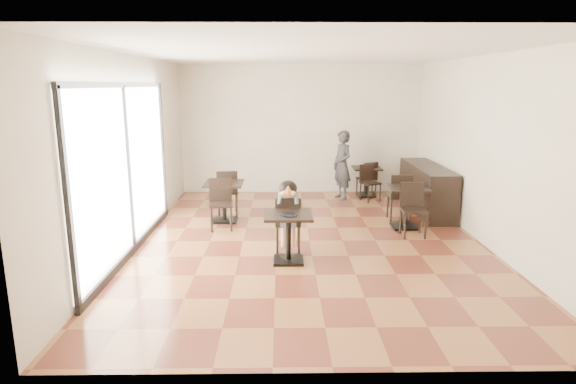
{
  "coord_description": "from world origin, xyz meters",
  "views": [
    {
      "loc": [
        -0.5,
        -8.12,
        2.71
      ],
      "look_at": [
        -0.39,
        -0.51,
        1.0
      ],
      "focal_mm": 30.0,
      "sensor_mm": 36.0,
      "label": 1
    }
  ],
  "objects_px": {
    "child_table": "(288,238)",
    "chair_back_b": "(371,183)",
    "chair_left_a": "(227,192)",
    "chair_back_a": "(367,179)",
    "cafe_table_mid": "(406,207)",
    "child": "(288,216)",
    "adult_patron": "(342,165)",
    "chair_mid_a": "(399,197)",
    "cafe_table_back": "(366,182)",
    "chair_left_b": "(221,205)",
    "child_chair": "(288,223)",
    "chair_mid_b": "(414,210)",
    "cafe_table_left": "(224,202)"
  },
  "relations": [
    {
      "from": "child_table",
      "to": "cafe_table_mid",
      "type": "height_order",
      "value": "cafe_table_mid"
    },
    {
      "from": "chair_mid_b",
      "to": "child",
      "type": "bearing_deg",
      "value": -161.46
    },
    {
      "from": "chair_back_b",
      "to": "adult_patron",
      "type": "bearing_deg",
      "value": 134.55
    },
    {
      "from": "cafe_table_mid",
      "to": "child",
      "type": "bearing_deg",
      "value": -151.26
    },
    {
      "from": "chair_back_b",
      "to": "chair_left_b",
      "type": "bearing_deg",
      "value": -170.15
    },
    {
      "from": "child_table",
      "to": "cafe_table_left",
      "type": "xyz_separation_m",
      "value": [
        -1.26,
        2.29,
        0.01
      ]
    },
    {
      "from": "chair_mid_a",
      "to": "chair_back_b",
      "type": "relative_size",
      "value": 1.11
    },
    {
      "from": "chair_back_b",
      "to": "child",
      "type": "bearing_deg",
      "value": -144.8
    },
    {
      "from": "adult_patron",
      "to": "chair_left_b",
      "type": "xyz_separation_m",
      "value": [
        -2.6,
        -2.47,
        -0.34
      ]
    },
    {
      "from": "child",
      "to": "chair_left_a",
      "type": "distance_m",
      "value": 2.61
    },
    {
      "from": "chair_back_b",
      "to": "child_chair",
      "type": "bearing_deg",
      "value": -144.8
    },
    {
      "from": "cafe_table_mid",
      "to": "chair_mid_a",
      "type": "relative_size",
      "value": 0.83
    },
    {
      "from": "cafe_table_back",
      "to": "adult_patron",
      "type": "bearing_deg",
      "value": -155.25
    },
    {
      "from": "child_table",
      "to": "chair_mid_b",
      "type": "bearing_deg",
      "value": 28.74
    },
    {
      "from": "adult_patron",
      "to": "chair_mid_a",
      "type": "distance_m",
      "value": 2.11
    },
    {
      "from": "chair_mid_b",
      "to": "cafe_table_mid",
      "type": "bearing_deg",
      "value": 91.44
    },
    {
      "from": "adult_patron",
      "to": "chair_left_a",
      "type": "bearing_deg",
      "value": -86.71
    },
    {
      "from": "adult_patron",
      "to": "cafe_table_back",
      "type": "height_order",
      "value": "adult_patron"
    },
    {
      "from": "chair_left_a",
      "to": "chair_mid_a",
      "type": "bearing_deg",
      "value": 164.49
    },
    {
      "from": "cafe_table_left",
      "to": "chair_left_b",
      "type": "distance_m",
      "value": 0.56
    },
    {
      "from": "child",
      "to": "adult_patron",
      "type": "distance_m",
      "value": 3.91
    },
    {
      "from": "child_table",
      "to": "child",
      "type": "height_order",
      "value": "child"
    },
    {
      "from": "chair_mid_b",
      "to": "chair_back_a",
      "type": "xyz_separation_m",
      "value": [
        -0.29,
        3.25,
        -0.05
      ]
    },
    {
      "from": "adult_patron",
      "to": "child",
      "type": "bearing_deg",
      "value": -44.65
    },
    {
      "from": "cafe_table_mid",
      "to": "chair_mid_a",
      "type": "xyz_separation_m",
      "value": [
        0.0,
        0.55,
        0.08
      ]
    },
    {
      "from": "chair_mid_b",
      "to": "child_chair",
      "type": "bearing_deg",
      "value": -161.46
    },
    {
      "from": "child_table",
      "to": "cafe_table_back",
      "type": "xyz_separation_m",
      "value": [
        2.0,
        4.51,
        -0.03
      ]
    },
    {
      "from": "chair_mid_a",
      "to": "chair_back_a",
      "type": "distance_m",
      "value": 2.17
    },
    {
      "from": "chair_mid_b",
      "to": "chair_back_a",
      "type": "relative_size",
      "value": 1.11
    },
    {
      "from": "chair_back_a",
      "to": "chair_left_b",
      "type": "bearing_deg",
      "value": 15.96
    },
    {
      "from": "child",
      "to": "chair_left_b",
      "type": "distance_m",
      "value": 1.73
    },
    {
      "from": "chair_back_a",
      "to": "cafe_table_mid",
      "type": "bearing_deg",
      "value": 71.61
    },
    {
      "from": "child_chair",
      "to": "chair_back_b",
      "type": "xyz_separation_m",
      "value": [
        2.0,
        3.41,
        -0.03
      ]
    },
    {
      "from": "child_chair",
      "to": "cafe_table_left",
      "type": "distance_m",
      "value": 2.15
    },
    {
      "from": "cafe_table_left",
      "to": "chair_mid_b",
      "type": "height_order",
      "value": "chair_mid_b"
    },
    {
      "from": "cafe_table_left",
      "to": "adult_patron",
      "type": "bearing_deg",
      "value": 36.36
    },
    {
      "from": "child",
      "to": "cafe_table_mid",
      "type": "height_order",
      "value": "child"
    },
    {
      "from": "child_chair",
      "to": "child",
      "type": "distance_m",
      "value": 0.12
    },
    {
      "from": "child_table",
      "to": "chair_back_a",
      "type": "distance_m",
      "value": 4.93
    },
    {
      "from": "adult_patron",
      "to": "chair_left_a",
      "type": "height_order",
      "value": "adult_patron"
    },
    {
      "from": "cafe_table_mid",
      "to": "cafe_table_back",
      "type": "bearing_deg",
      "value": 96.03
    },
    {
      "from": "chair_mid_b",
      "to": "chair_left_a",
      "type": "height_order",
      "value": "chair_mid_b"
    },
    {
      "from": "chair_left_a",
      "to": "chair_back_a",
      "type": "distance_m",
      "value": 3.66
    },
    {
      "from": "child_table",
      "to": "child",
      "type": "xyz_separation_m",
      "value": [
        0.0,
        0.55,
        0.2
      ]
    },
    {
      "from": "child_table",
      "to": "chair_back_b",
      "type": "bearing_deg",
      "value": 63.21
    },
    {
      "from": "adult_patron",
      "to": "chair_mid_a",
      "type": "height_order",
      "value": "adult_patron"
    },
    {
      "from": "child_chair",
      "to": "child",
      "type": "relative_size",
      "value": 0.79
    },
    {
      "from": "chair_left_a",
      "to": "chair_mid_b",
      "type": "bearing_deg",
      "value": 148.17
    },
    {
      "from": "child",
      "to": "chair_back_b",
      "type": "bearing_deg",
      "value": 59.61
    },
    {
      "from": "child",
      "to": "chair_mid_b",
      "type": "distance_m",
      "value": 2.39
    }
  ]
}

